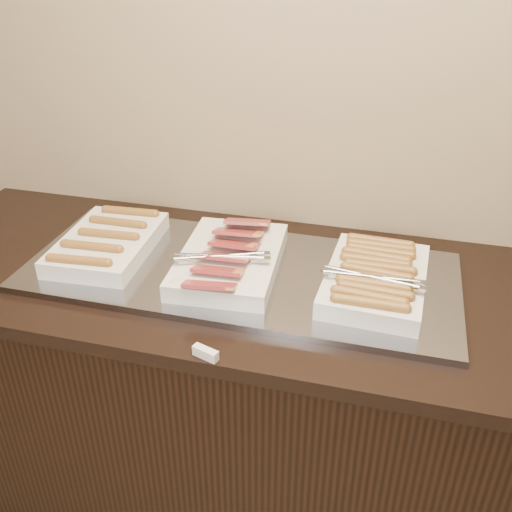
{
  "coord_description": "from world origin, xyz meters",
  "views": [
    {
      "loc": [
        0.39,
        0.82,
        1.75
      ],
      "look_at": [
        0.05,
        2.13,
        0.97
      ],
      "focal_mm": 40.0,
      "sensor_mm": 36.0,
      "label": 1
    }
  ],
  "objects_px": {
    "counter": "(242,393)",
    "warming_tray": "(240,272)",
    "dish_right": "(375,278)",
    "dish_left": "(108,243)",
    "dish_center": "(229,259)"
  },
  "relations": [
    {
      "from": "counter",
      "to": "warming_tray",
      "type": "height_order",
      "value": "warming_tray"
    },
    {
      "from": "warming_tray",
      "to": "dish_right",
      "type": "xyz_separation_m",
      "value": [
        0.37,
        -0.0,
        0.04
      ]
    },
    {
      "from": "dish_right",
      "to": "dish_left",
      "type": "bearing_deg",
      "value": -177.41
    },
    {
      "from": "counter",
      "to": "warming_tray",
      "type": "xyz_separation_m",
      "value": [
        -0.0,
        0.0,
        0.46
      ]
    },
    {
      "from": "warming_tray",
      "to": "dish_left",
      "type": "relative_size",
      "value": 3.11
    },
    {
      "from": "counter",
      "to": "warming_tray",
      "type": "bearing_deg",
      "value": 180.0
    },
    {
      "from": "counter",
      "to": "dish_right",
      "type": "height_order",
      "value": "dish_right"
    },
    {
      "from": "warming_tray",
      "to": "dish_left",
      "type": "height_order",
      "value": "dish_left"
    },
    {
      "from": "dish_left",
      "to": "dish_center",
      "type": "relative_size",
      "value": 0.88
    },
    {
      "from": "dish_center",
      "to": "warming_tray",
      "type": "bearing_deg",
      "value": 2.89
    },
    {
      "from": "warming_tray",
      "to": "dish_left",
      "type": "distance_m",
      "value": 0.4
    },
    {
      "from": "warming_tray",
      "to": "counter",
      "type": "bearing_deg",
      "value": 0.0
    },
    {
      "from": "dish_center",
      "to": "dish_right",
      "type": "relative_size",
      "value": 1.12
    },
    {
      "from": "dish_left",
      "to": "dish_center",
      "type": "xyz_separation_m",
      "value": [
        0.37,
        -0.0,
        0.0
      ]
    },
    {
      "from": "dish_left",
      "to": "dish_right",
      "type": "relative_size",
      "value": 0.99
    }
  ]
}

